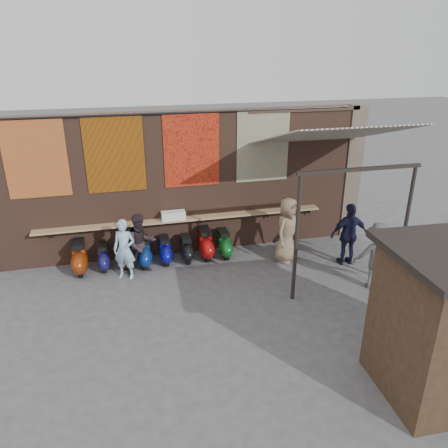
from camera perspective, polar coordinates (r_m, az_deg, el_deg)
name	(u,v)px	position (r m, az deg, el deg)	size (l,w,h in m)	color
ground	(201,297)	(10.64, -3.01, -9.45)	(70.00, 70.00, 0.00)	#474749
brick_wall	(181,184)	(12.24, -5.68, 5.18)	(10.00, 0.40, 4.00)	brown
pier_right	(350,172)	(13.93, 16.10, 6.55)	(0.50, 0.50, 4.00)	#4C4238
eating_counter	(184,219)	(12.20, -5.26, 0.64)	(8.00, 0.32, 0.05)	#9E7A51
shelf_box	(173,216)	(12.08, -6.63, 1.09)	(0.65, 0.28, 0.24)	white
tapestry_redgold	(36,159)	(11.81, -23.39, 7.84)	(1.50, 0.02, 2.00)	maroon
tapestry_sun	(115,154)	(11.65, -14.09, 8.83)	(1.50, 0.02, 2.00)	#C05F0B
tapestry_orange	(192,150)	(11.81, -4.25, 9.62)	(1.50, 0.02, 2.00)	#B33316
tapestry_multi	(263,146)	(12.30, 5.11, 10.12)	(1.50, 0.02, 2.00)	teal
hang_rail	(179,113)	(11.58, -5.89, 14.24)	(0.06, 0.06, 9.50)	black
scooter_stool_0	(80,258)	(12.10, -18.32, -4.19)	(0.40, 0.89, 0.84)	maroon
scooter_stool_1	(104,257)	(12.13, -15.42, -4.20)	(0.32, 0.71, 0.68)	#161654
scooter_stool_2	(123,255)	(12.13, -12.99, -3.94)	(0.32, 0.72, 0.68)	maroon
scooter_stool_3	(144,252)	(12.05, -10.40, -3.64)	(0.37, 0.82, 0.78)	navy
scooter_stool_4	(165,250)	(12.14, -7.70, -3.43)	(0.34, 0.75, 0.71)	#0C0C86
scooter_stool_5	(186,249)	(12.16, -4.93, -3.25)	(0.34, 0.75, 0.71)	black
scooter_stool_6	(205,244)	(12.29, -2.45, -2.57)	(0.40, 0.88, 0.84)	#9F0D0C
scooter_stool_7	(224,244)	(12.36, -0.02, -2.60)	(0.36, 0.80, 0.76)	#0D5B1C
diner_left	(124,249)	(11.37, -12.88, -3.25)	(0.58, 0.38, 1.59)	#96BCDA
diner_right	(141,244)	(11.51, -10.77, -2.60)	(0.79, 0.62, 1.64)	#281F25
shopper_navy	(349,234)	(12.22, 16.00, -1.31)	(1.02, 0.43, 1.74)	black
shopper_grey	(377,256)	(11.25, 19.32, -3.95)	(1.10, 0.63, 1.71)	#4C4D50
shopper_tan	(287,230)	(12.01, 8.24, -0.79)	(0.90, 0.59, 1.84)	#7E6850
stall_sign	(432,268)	(8.76, 25.49, -5.25)	(1.20, 0.04, 0.50)	gold
stall_shelf	(423,312)	(9.19, 24.52, -10.41)	(1.98, 0.10, 0.06)	#473321
awning_canvas	(331,135)	(11.24, 13.78, 11.25)	(3.20, 3.40, 0.03)	beige
awning_ledger	(305,109)	(12.59, 10.59, 14.51)	(3.30, 0.08, 0.12)	#33261C
awning_header	(360,169)	(10.07, 17.39, 6.84)	(3.00, 0.08, 0.08)	black
awning_post_left	(296,239)	(9.96, 9.44, -1.98)	(0.09, 0.09, 3.10)	black
awning_post_right	(405,227)	(11.31, 22.60, -0.42)	(0.09, 0.09, 3.10)	black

